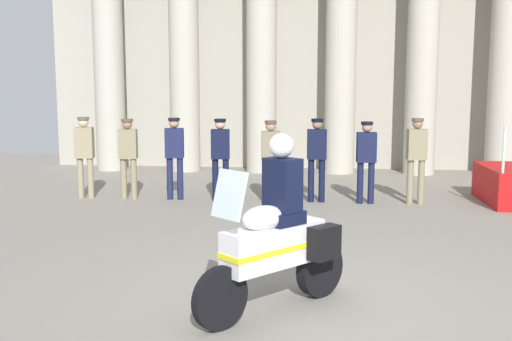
% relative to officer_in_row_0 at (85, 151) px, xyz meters
% --- Properties ---
extents(ground_plane, '(28.00, 28.00, 0.00)m').
position_rel_officer_in_row_0_xyz_m(ground_plane, '(4.85, -5.97, -1.02)').
color(ground_plane, gray).
extents(colonnade_backdrop, '(16.71, 1.68, 7.27)m').
position_rel_officer_in_row_0_xyz_m(colonnade_backdrop, '(5.51, 4.88, 2.68)').
color(colonnade_backdrop, '#A49F91').
rests_on(colonnade_backdrop, ground_plane).
extents(officer_in_row_0, '(0.40, 0.26, 1.73)m').
position_rel_officer_in_row_0_xyz_m(officer_in_row_0, '(0.00, 0.00, 0.00)').
color(officer_in_row_0, gray).
rests_on(officer_in_row_0, ground_plane).
extents(officer_in_row_1, '(0.40, 0.26, 1.69)m').
position_rel_officer_in_row_0_xyz_m(officer_in_row_1, '(0.94, -0.01, -0.02)').
color(officer_in_row_1, '#847A5B').
rests_on(officer_in_row_1, ground_plane).
extents(officer_in_row_2, '(0.40, 0.26, 1.72)m').
position_rel_officer_in_row_0_xyz_m(officer_in_row_2, '(1.93, 0.05, -0.00)').
color(officer_in_row_2, '#191E42').
rests_on(officer_in_row_2, ground_plane).
extents(officer_in_row_3, '(0.40, 0.26, 1.71)m').
position_rel_officer_in_row_0_xyz_m(officer_in_row_3, '(2.91, -0.04, -0.01)').
color(officer_in_row_3, black).
rests_on(officer_in_row_3, ground_plane).
extents(officer_in_row_4, '(0.40, 0.26, 1.68)m').
position_rel_officer_in_row_0_xyz_m(officer_in_row_4, '(3.95, -0.08, -0.03)').
color(officer_in_row_4, '#7A7056').
rests_on(officer_in_row_4, ground_plane).
extents(officer_in_row_5, '(0.40, 0.26, 1.72)m').
position_rel_officer_in_row_0_xyz_m(officer_in_row_5, '(4.89, 0.05, -0.00)').
color(officer_in_row_5, black).
rests_on(officer_in_row_5, ground_plane).
extents(officer_in_row_6, '(0.40, 0.26, 1.67)m').
position_rel_officer_in_row_0_xyz_m(officer_in_row_6, '(5.88, -0.01, -0.03)').
color(officer_in_row_6, '#141938').
rests_on(officer_in_row_6, ground_plane).
extents(officer_in_row_7, '(0.40, 0.26, 1.74)m').
position_rel_officer_in_row_0_xyz_m(officer_in_row_7, '(6.88, 0.01, 0.01)').
color(officer_in_row_7, '#847A5B').
rests_on(officer_in_row_7, ground_plane).
extents(motorcycle_with_rider, '(1.50, 1.62, 1.90)m').
position_rel_officer_in_row_0_xyz_m(motorcycle_with_rider, '(4.49, -6.12, -0.22)').
color(motorcycle_with_rider, black).
rests_on(motorcycle_with_rider, ground_plane).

